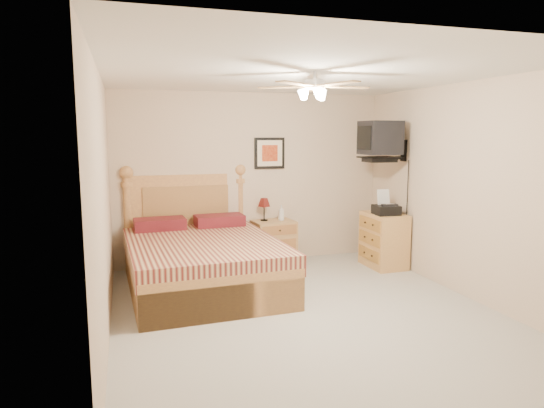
# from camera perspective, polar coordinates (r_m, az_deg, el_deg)

# --- Properties ---
(floor) EXTENTS (4.50, 4.50, 0.00)m
(floor) POSITION_cam_1_polar(r_m,az_deg,el_deg) (5.36, 3.90, -12.58)
(floor) COLOR #A4A094
(floor) RESTS_ON ground
(ceiling) EXTENTS (4.00, 4.50, 0.04)m
(ceiling) POSITION_cam_1_polar(r_m,az_deg,el_deg) (5.04, 4.19, 15.02)
(ceiling) COLOR white
(ceiling) RESTS_ON ground
(wall_back) EXTENTS (4.00, 0.04, 2.50)m
(wall_back) POSITION_cam_1_polar(r_m,az_deg,el_deg) (7.18, -2.41, 3.02)
(wall_back) COLOR #CAB194
(wall_back) RESTS_ON ground
(wall_front) EXTENTS (4.00, 0.04, 2.50)m
(wall_front) POSITION_cam_1_polar(r_m,az_deg,el_deg) (3.09, 19.20, -4.42)
(wall_front) COLOR #CAB194
(wall_front) RESTS_ON ground
(wall_left) EXTENTS (0.04, 4.50, 2.50)m
(wall_left) POSITION_cam_1_polar(r_m,az_deg,el_deg) (4.72, -19.24, -0.16)
(wall_left) COLOR #CAB194
(wall_left) RESTS_ON ground
(wall_right) EXTENTS (0.04, 4.50, 2.50)m
(wall_right) POSITION_cam_1_polar(r_m,az_deg,el_deg) (6.06, 22.00, 1.46)
(wall_right) COLOR #CAB194
(wall_right) RESTS_ON ground
(bed) EXTENTS (1.84, 2.36, 1.48)m
(bed) POSITION_cam_1_polar(r_m,az_deg,el_deg) (5.98, -8.19, -3.07)
(bed) COLOR #A86F4A
(bed) RESTS_ON ground
(nightstand) EXTENTS (0.63, 0.50, 0.64)m
(nightstand) POSITION_cam_1_polar(r_m,az_deg,el_deg) (7.17, 0.19, -4.51)
(nightstand) COLOR #AB7B49
(nightstand) RESTS_ON ground
(table_lamp) EXTENTS (0.23, 0.23, 0.33)m
(table_lamp) POSITION_cam_1_polar(r_m,az_deg,el_deg) (7.11, -0.94, -0.63)
(table_lamp) COLOR #5A1713
(table_lamp) RESTS_ON nightstand
(lotion_bottle) EXTENTS (0.11, 0.11, 0.23)m
(lotion_bottle) POSITION_cam_1_polar(r_m,az_deg,el_deg) (7.12, 1.11, -1.04)
(lotion_bottle) COLOR silver
(lotion_bottle) RESTS_ON nightstand
(framed_picture) EXTENTS (0.46, 0.04, 0.46)m
(framed_picture) POSITION_cam_1_polar(r_m,az_deg,el_deg) (7.21, -0.30, 6.00)
(framed_picture) COLOR black
(framed_picture) RESTS_ON wall_back
(dresser) EXTENTS (0.47, 0.67, 0.78)m
(dresser) POSITION_cam_1_polar(r_m,az_deg,el_deg) (7.17, 13.01, -4.16)
(dresser) COLOR #B78744
(dresser) RESTS_ON ground
(fax_machine) EXTENTS (0.35, 0.37, 0.35)m
(fax_machine) POSITION_cam_1_polar(r_m,az_deg,el_deg) (6.96, 13.31, 0.19)
(fax_machine) COLOR black
(fax_machine) RESTS_ON dresser
(magazine_lower) EXTENTS (0.27, 0.30, 0.02)m
(magazine_lower) POSITION_cam_1_polar(r_m,az_deg,el_deg) (7.33, 12.21, -0.67)
(magazine_lower) COLOR beige
(magazine_lower) RESTS_ON dresser
(magazine_upper) EXTENTS (0.21, 0.27, 0.02)m
(magazine_upper) POSITION_cam_1_polar(r_m,az_deg,el_deg) (7.33, 12.11, -0.49)
(magazine_upper) COLOR tan
(magazine_upper) RESTS_ON magazine_lower
(wall_tv) EXTENTS (0.56, 0.46, 0.58)m
(wall_tv) POSITION_cam_1_polar(r_m,az_deg,el_deg) (6.98, 13.68, 7.25)
(wall_tv) COLOR black
(wall_tv) RESTS_ON wall_right
(ceiling_fan) EXTENTS (1.14, 1.14, 0.28)m
(ceiling_fan) POSITION_cam_1_polar(r_m,az_deg,el_deg) (4.84, 5.05, 13.63)
(ceiling_fan) COLOR silver
(ceiling_fan) RESTS_ON ceiling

